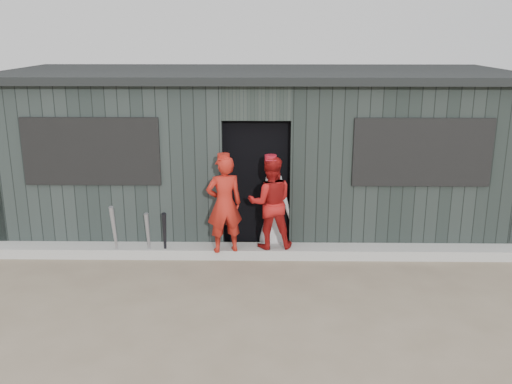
{
  "coord_description": "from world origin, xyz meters",
  "views": [
    {
      "loc": [
        0.12,
        -6.1,
        3.23
      ],
      "look_at": [
        0.0,
        1.8,
        1.0
      ],
      "focal_mm": 40.0,
      "sensor_mm": 36.0,
      "label": 1
    }
  ],
  "objects_px": {
    "bat_left": "(115,233)",
    "player_grey_back": "(274,212)",
    "bat_right": "(165,235)",
    "dugout": "(257,149)",
    "player_red_left": "(224,204)",
    "bat_mid": "(148,236)",
    "player_red_right": "(270,203)"
  },
  "relations": [
    {
      "from": "bat_right",
      "to": "bat_left",
      "type": "bearing_deg",
      "value": -175.18
    },
    {
      "from": "bat_right",
      "to": "player_red_left",
      "type": "distance_m",
      "value": 1.01
    },
    {
      "from": "player_grey_back",
      "to": "bat_left",
      "type": "bearing_deg",
      "value": 28.46
    },
    {
      "from": "bat_right",
      "to": "player_red_left",
      "type": "xyz_separation_m",
      "value": [
        0.88,
        -0.04,
        0.49
      ]
    },
    {
      "from": "dugout",
      "to": "bat_right",
      "type": "bearing_deg",
      "value": -126.2
    },
    {
      "from": "player_red_left",
      "to": "dugout",
      "type": "xyz_separation_m",
      "value": [
        0.45,
        1.86,
        0.43
      ]
    },
    {
      "from": "player_red_left",
      "to": "player_grey_back",
      "type": "xyz_separation_m",
      "value": [
        0.71,
        0.48,
        -0.27
      ]
    },
    {
      "from": "bat_left",
      "to": "bat_mid",
      "type": "xyz_separation_m",
      "value": [
        0.47,
        0.05,
        -0.06
      ]
    },
    {
      "from": "bat_left",
      "to": "dugout",
      "type": "bearing_deg",
      "value": 42.57
    },
    {
      "from": "bat_left",
      "to": "player_grey_back",
      "type": "height_order",
      "value": "player_grey_back"
    },
    {
      "from": "bat_left",
      "to": "player_grey_back",
      "type": "bearing_deg",
      "value": 12.25
    },
    {
      "from": "bat_right",
      "to": "player_grey_back",
      "type": "xyz_separation_m",
      "value": [
        1.59,
        0.44,
        0.23
      ]
    },
    {
      "from": "player_red_left",
      "to": "player_grey_back",
      "type": "bearing_deg",
      "value": -162.95
    },
    {
      "from": "bat_mid",
      "to": "player_grey_back",
      "type": "distance_m",
      "value": 1.9
    },
    {
      "from": "bat_mid",
      "to": "player_grey_back",
      "type": "xyz_separation_m",
      "value": [
        1.83,
        0.46,
        0.23
      ]
    },
    {
      "from": "bat_right",
      "to": "dugout",
      "type": "bearing_deg",
      "value": 53.8
    },
    {
      "from": "bat_mid",
      "to": "player_red_right",
      "type": "distance_m",
      "value": 1.85
    },
    {
      "from": "player_red_right",
      "to": "player_grey_back",
      "type": "bearing_deg",
      "value": -105.6
    },
    {
      "from": "bat_left",
      "to": "player_red_left",
      "type": "relative_size",
      "value": 0.6
    },
    {
      "from": "player_grey_back",
      "to": "bat_mid",
      "type": "bearing_deg",
      "value": 30.18
    },
    {
      "from": "bat_mid",
      "to": "bat_right",
      "type": "distance_m",
      "value": 0.24
    },
    {
      "from": "bat_mid",
      "to": "bat_right",
      "type": "relative_size",
      "value": 0.98
    },
    {
      "from": "player_red_left",
      "to": "bat_right",
      "type": "bearing_deg",
      "value": -19.49
    },
    {
      "from": "player_grey_back",
      "to": "dugout",
      "type": "relative_size",
      "value": 0.14
    },
    {
      "from": "bat_mid",
      "to": "player_grey_back",
      "type": "height_order",
      "value": "player_grey_back"
    },
    {
      "from": "bat_right",
      "to": "player_red_right",
      "type": "bearing_deg",
      "value": 5.3
    },
    {
      "from": "bat_mid",
      "to": "player_red_left",
      "type": "distance_m",
      "value": 1.23
    },
    {
      "from": "bat_left",
      "to": "bat_mid",
      "type": "distance_m",
      "value": 0.48
    },
    {
      "from": "bat_left",
      "to": "player_grey_back",
      "type": "relative_size",
      "value": 0.72
    },
    {
      "from": "bat_mid",
      "to": "player_red_right",
      "type": "xyz_separation_m",
      "value": [
        1.78,
        0.16,
        0.47
      ]
    },
    {
      "from": "dugout",
      "to": "player_red_right",
      "type": "bearing_deg",
      "value": -82.9
    },
    {
      "from": "player_red_left",
      "to": "player_grey_back",
      "type": "height_order",
      "value": "player_red_left"
    }
  ]
}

